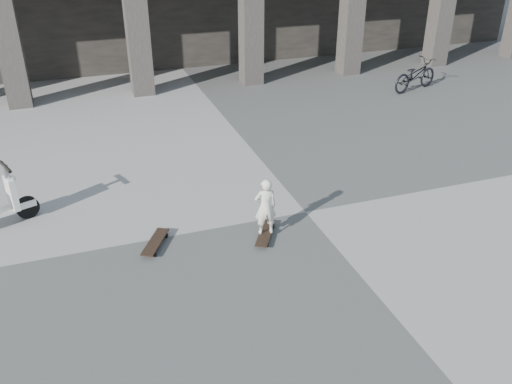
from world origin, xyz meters
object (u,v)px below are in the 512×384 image
object	(u,v)px
bicycle	(415,75)
longboard	(265,233)
child	(266,207)
skateboard_spare	(155,242)

from	to	relation	value
bicycle	longboard	bearing A→B (deg)	113.58
child	bicycle	world-z (taller)	child
skateboard_spare	bicycle	world-z (taller)	bicycle
child	bicycle	bearing A→B (deg)	-131.55
skateboard_spare	child	world-z (taller)	child
longboard	skateboard_spare	world-z (taller)	skateboard_spare
child	bicycle	size ratio (longest dim) A/B	0.56
longboard	skateboard_spare	bearing A→B (deg)	109.93
bicycle	skateboard_spare	bearing A→B (deg)	105.86
skateboard_spare	longboard	bearing A→B (deg)	-70.80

